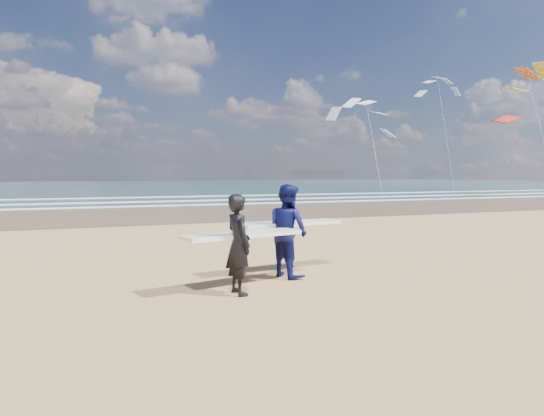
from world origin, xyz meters
name	(u,v)px	position (x,y,z in m)	size (l,w,h in m)	color
wet_sand_strip	(456,204)	(20.00, 18.00, 0.01)	(220.00, 12.00, 0.01)	#4B3C28
ocean	(226,185)	(20.00, 72.00, 0.01)	(220.00, 100.00, 0.02)	#1B3A3C
foam_breakers	(371,196)	(20.00, 28.10, 0.05)	(220.00, 11.70, 0.05)	white
surfer_near	(239,243)	(-0.73, 0.51, 0.87)	(2.26, 1.18, 1.70)	black
surfer_far	(288,230)	(0.58, 1.47, 0.92)	(2.25, 1.27, 1.83)	#0C1045
kite_0	(535,107)	(28.46, 19.36, 6.96)	(7.94, 4.97, 11.18)	slate
kite_1	(372,135)	(17.50, 24.29, 4.94)	(6.05, 4.77, 8.73)	slate
kite_5	(444,124)	(30.77, 31.62, 6.90)	(5.39, 4.69, 12.87)	slate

